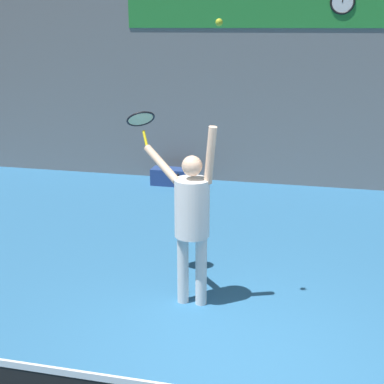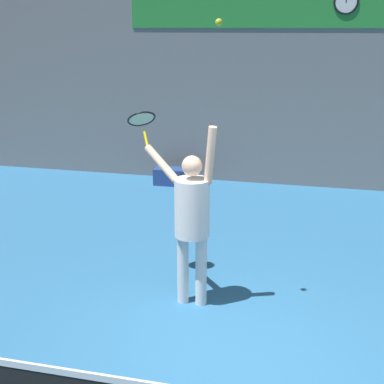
% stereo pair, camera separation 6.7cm
% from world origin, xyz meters
% --- Properties ---
extents(ground_plane, '(18.00, 18.00, 0.00)m').
position_xyz_m(ground_plane, '(0.00, 0.00, 0.00)').
color(ground_plane, teal).
extents(back_wall, '(18.00, 0.10, 5.00)m').
position_xyz_m(back_wall, '(0.00, 6.46, 2.50)').
color(back_wall, slate).
rests_on(back_wall, ground_plane).
extents(sponsor_banner, '(6.44, 0.02, 0.90)m').
position_xyz_m(sponsor_banner, '(0.00, 6.40, 3.49)').
color(sponsor_banner, '#288C38').
extents(scoreboard_clock, '(0.44, 0.04, 0.44)m').
position_xyz_m(scoreboard_clock, '(0.84, 6.38, 3.49)').
color(scoreboard_clock, white).
extents(tennis_player, '(0.95, 0.60, 2.09)m').
position_xyz_m(tennis_player, '(-0.77, 1.28, 1.09)').
color(tennis_player, white).
rests_on(tennis_player, ground_plane).
extents(tennis_racket, '(0.44, 0.43, 0.42)m').
position_xyz_m(tennis_racket, '(-1.50, 1.81, 2.02)').
color(tennis_racket, yellow).
extents(tennis_ball, '(0.07, 0.07, 0.07)m').
position_xyz_m(tennis_ball, '(-0.47, 1.19, 3.11)').
color(tennis_ball, '#CCDB2D').
extents(water_bottle, '(0.08, 0.08, 0.29)m').
position_xyz_m(water_bottle, '(-2.06, 5.68, 0.13)').
color(water_bottle, '#262628').
rests_on(water_bottle, ground_plane).
extents(equipment_bag, '(0.84, 0.35, 0.33)m').
position_xyz_m(equipment_bag, '(-2.22, 5.88, 0.17)').
color(equipment_bag, navy).
rests_on(equipment_bag, ground_plane).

